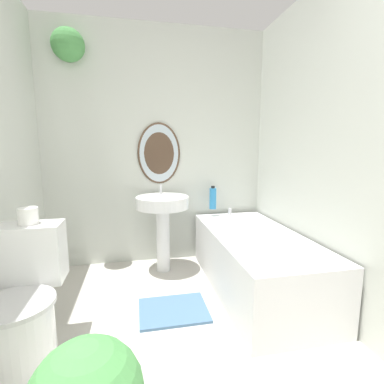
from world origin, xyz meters
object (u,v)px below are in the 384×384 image
(bathtub, at_px, (255,260))
(shampoo_bottle, at_px, (213,198))
(toilet, at_px, (23,307))
(toilet_paper_roll, at_px, (28,216))
(pedestal_sink, at_px, (163,213))

(bathtub, distance_m, shampoo_bottle, 0.81)
(toilet, xyz_separation_m, toilet_paper_roll, (-0.00, 0.19, 0.47))
(pedestal_sink, xyz_separation_m, toilet_paper_roll, (-0.87, -0.85, 0.22))
(pedestal_sink, height_order, toilet_paper_roll, toilet_paper_roll)
(pedestal_sink, relative_size, toilet_paper_roll, 7.65)
(bathtub, relative_size, toilet_paper_roll, 13.78)
(bathtub, height_order, shampoo_bottle, shampoo_bottle)
(pedestal_sink, distance_m, shampoo_bottle, 0.57)
(toilet, distance_m, toilet_paper_roll, 0.51)
(pedestal_sink, xyz_separation_m, shampoo_bottle, (0.54, 0.15, 0.10))
(pedestal_sink, bearing_deg, toilet_paper_roll, -135.84)
(toilet, height_order, toilet_paper_roll, toilet_paper_roll)
(toilet, height_order, bathtub, toilet)
(toilet, distance_m, pedestal_sink, 1.38)
(toilet, relative_size, toilet_paper_roll, 6.83)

